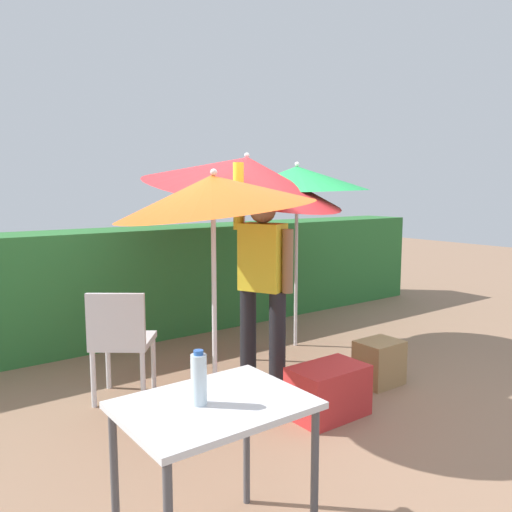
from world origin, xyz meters
TOP-DOWN VIEW (x-y plane):
  - ground_plane at (0.00, 0.00)m, footprint 24.00×24.00m
  - hedge_row at (0.00, 2.23)m, footprint 8.00×0.70m
  - umbrella_rainbow at (0.28, 0.85)m, footprint 1.95×1.94m
  - umbrella_orange at (0.96, 0.88)m, footprint 1.48×1.48m
  - umbrella_yellow at (-0.62, -0.02)m, footprint 1.47×1.45m
  - person_vendor at (0.01, 0.22)m, footprint 0.35×0.54m
  - chair_plastic at (-1.09, 0.59)m, footprint 0.62×0.62m
  - cooler_box at (0.02, -0.57)m, footprint 0.56×0.36m
  - crate_cardboard at (0.81, -0.37)m, footprint 0.37×0.30m
  - folding_table at (-1.45, -1.33)m, footprint 0.80×0.60m
  - bottle_water at (-1.51, -1.32)m, footprint 0.07×0.07m

SIDE VIEW (x-z plane):
  - ground_plane at x=0.00m, z-range 0.00..0.00m
  - cooler_box at x=0.02m, z-range 0.00..0.38m
  - crate_cardboard at x=0.81m, z-range 0.00..0.38m
  - chair_plastic at x=-1.09m, z-range 0.07..0.96m
  - hedge_row at x=0.00m, z-range 0.00..1.22m
  - folding_table at x=-1.45m, z-range 0.28..1.02m
  - bottle_water at x=-1.51m, z-range 0.74..0.98m
  - person_vendor at x=0.01m, z-range -0.01..1.87m
  - umbrella_yellow at x=-0.62m, z-range 0.70..2.56m
  - umbrella_orange at x=0.96m, z-range 0.79..2.73m
  - umbrella_rainbow at x=0.28m, z-range 0.69..2.89m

